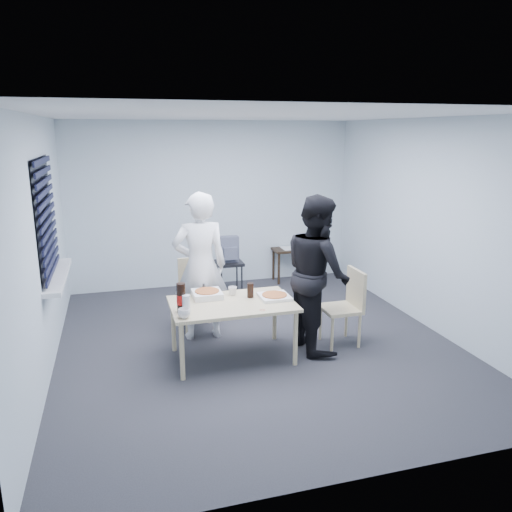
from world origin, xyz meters
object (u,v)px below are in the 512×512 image
object	(u,v)px
stool	(229,269)
mug_b	(233,291)
side_table	(297,253)
person_black	(317,273)
chair_right	(347,302)
backpack	(229,250)
mug_a	(184,313)
dining_table	(232,308)
person_white	(200,266)
chair_far	(196,288)
soda_bottle	(181,298)

from	to	relation	value
stool	mug_b	distance (m)	1.89
side_table	person_black	bearing A→B (deg)	-105.97
chair_right	backpack	xyz separation A→B (m)	(-0.93, 2.05, 0.21)
stool	mug_a	size ratio (longest dim) A/B	4.38
person_black	dining_table	bearing A→B (deg)	92.23
chair_right	stool	xyz separation A→B (m)	(-0.93, 2.06, -0.08)
person_white	side_table	xyz separation A→B (m)	(1.95, 1.91, -0.42)
side_table	person_white	bearing A→B (deg)	-135.59
chair_far	dining_table	bearing A→B (deg)	-77.18
mug_a	backpack	bearing A→B (deg)	67.16
dining_table	mug_a	world-z (taller)	mug_a
backpack	mug_a	world-z (taller)	backpack
side_table	stool	distance (m)	1.37
dining_table	mug_a	bearing A→B (deg)	-150.40
dining_table	person_white	xyz separation A→B (m)	(-0.22, 0.68, 0.30)
chair_right	person_black	bearing A→B (deg)	177.49
side_table	mug_a	xyz separation A→B (m)	(-2.29, -2.91, 0.22)
chair_far	backpack	bearing A→B (deg)	57.81
dining_table	person_white	size ratio (longest dim) A/B	0.75
person_white	backpack	bearing A→B (deg)	-115.65
stool	mug_b	xyz separation A→B (m)	(-0.38, -1.83, 0.26)
backpack	soda_bottle	size ratio (longest dim) A/B	1.28
person_black	soda_bottle	bearing A→B (deg)	96.13
chair_right	soda_bottle	size ratio (longest dim) A/B	2.96
chair_right	person_black	xyz separation A→B (m)	(-0.38, 0.02, 0.37)
dining_table	mug_b	world-z (taller)	mug_b
chair_right	side_table	size ratio (longest dim) A/B	1.08
chair_far	mug_a	world-z (taller)	chair_far
person_black	soda_bottle	xyz separation A→B (m)	(-1.56, -0.17, -0.10)
chair_far	chair_right	size ratio (longest dim) A/B	1.00
chair_far	person_white	distance (m)	0.49
mug_b	chair_right	bearing A→B (deg)	-9.87
chair_far	person_black	xyz separation A→B (m)	(1.22, -0.96, 0.37)
person_black	stool	distance (m)	2.17
backpack	chair_far	bearing A→B (deg)	-111.21
chair_far	mug_b	bearing A→B (deg)	-68.72
backpack	person_black	bearing A→B (deg)	-63.89
chair_far	person_white	xyz separation A→B (m)	(0.00, -0.33, 0.37)
stool	mug_b	world-z (taller)	mug_b
dining_table	side_table	size ratio (longest dim) A/B	1.60
soda_bottle	side_table	bearing A→B (deg)	49.89
chair_right	mug_a	size ratio (longest dim) A/B	7.24
chair_right	person_white	xyz separation A→B (m)	(-1.60, 0.65, 0.37)
chair_far	soda_bottle	world-z (taller)	soda_bottle
side_table	mug_a	bearing A→B (deg)	-128.21
side_table	soda_bottle	bearing A→B (deg)	-130.11
mug_b	soda_bottle	distance (m)	0.74
side_table	mug_b	size ratio (longest dim) A/B	8.26
dining_table	mug_b	xyz separation A→B (m)	(0.06, 0.25, 0.11)
person_white	side_table	size ratio (longest dim) A/B	2.14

